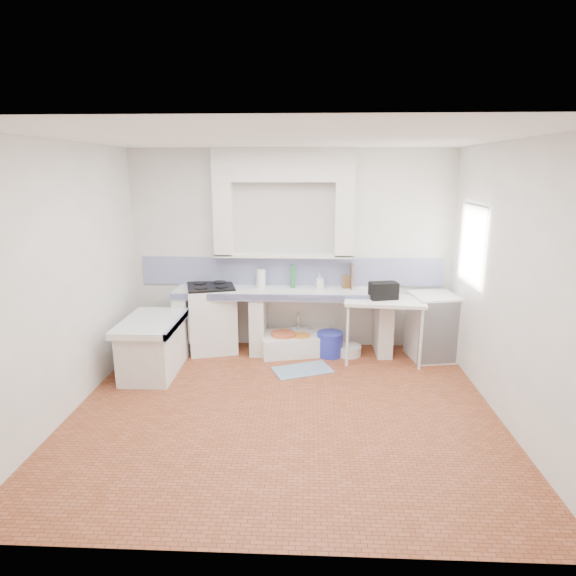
{
  "coord_description": "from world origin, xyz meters",
  "views": [
    {
      "loc": [
        0.25,
        -4.67,
        2.51
      ],
      "look_at": [
        0.0,
        1.0,
        1.1
      ],
      "focal_mm": 29.75,
      "sensor_mm": 36.0,
      "label": 1
    }
  ],
  "objects_px": {
    "sink": "(298,344)",
    "side_table": "(383,330)",
    "stove": "(212,319)",
    "fridge": "(433,327)"
  },
  "relations": [
    {
      "from": "stove",
      "to": "side_table",
      "type": "height_order",
      "value": "stove"
    },
    {
      "from": "stove",
      "to": "fridge",
      "type": "bearing_deg",
      "value": -19.3
    },
    {
      "from": "stove",
      "to": "fridge",
      "type": "height_order",
      "value": "stove"
    },
    {
      "from": "stove",
      "to": "side_table",
      "type": "distance_m",
      "value": 2.38
    },
    {
      "from": "fridge",
      "to": "side_table",
      "type": "bearing_deg",
      "value": -178.91
    },
    {
      "from": "side_table",
      "to": "fridge",
      "type": "xyz_separation_m",
      "value": [
        0.7,
        0.14,
        0.01
      ]
    },
    {
      "from": "sink",
      "to": "side_table",
      "type": "height_order",
      "value": "side_table"
    },
    {
      "from": "stove",
      "to": "sink",
      "type": "xyz_separation_m",
      "value": [
        1.22,
        -0.06,
        -0.33
      ]
    },
    {
      "from": "fridge",
      "to": "sink",
      "type": "bearing_deg",
      "value": 166.01
    },
    {
      "from": "stove",
      "to": "fridge",
      "type": "relative_size",
      "value": 1.03
    }
  ]
}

